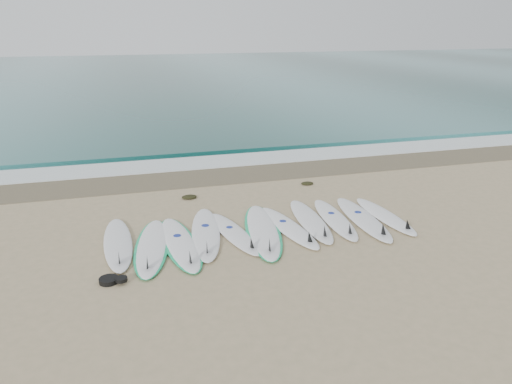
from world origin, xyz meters
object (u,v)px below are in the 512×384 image
object	(u,v)px
surfboard_5	(263,231)
surfboard_10	(386,216)
leash_coil	(112,280)
surfboard_0	(118,244)

from	to	relation	value
surfboard_5	surfboard_10	world-z (taller)	surfboard_5
leash_coil	surfboard_5	bearing A→B (deg)	22.78
surfboard_5	surfboard_10	distance (m)	2.82
surfboard_10	surfboard_5	bearing A→B (deg)	179.14
surfboard_5	surfboard_10	size ratio (longest dim) A/B	1.25
surfboard_0	surfboard_10	bearing A→B (deg)	-1.76
surfboard_5	leash_coil	bearing A→B (deg)	-147.27
surfboard_0	leash_coil	xyz separation A→B (m)	(-0.13, -1.40, -0.01)
surfboard_5	surfboard_0	bearing A→B (deg)	-173.10
surfboard_0	surfboard_10	size ratio (longest dim) A/B	1.09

